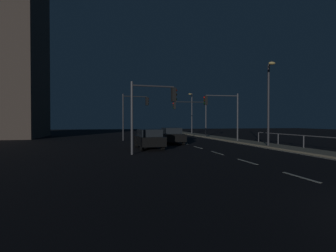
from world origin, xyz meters
name	(u,v)px	position (x,y,z in m)	size (l,w,h in m)	color
ground_plane	(196,147)	(0.00, 17.50, 0.00)	(112.00, 112.00, 0.00)	black
sidewalk_right	(264,145)	(6.53, 17.50, 0.07)	(2.22, 77.00, 0.14)	gray
lane_markings_center	(184,143)	(0.00, 21.00, 0.01)	(0.14, 50.00, 0.01)	silver
lane_edge_line	(226,141)	(5.17, 22.50, 0.01)	(0.14, 53.00, 0.01)	silver
car	(149,138)	(-4.17, 16.90, 0.82)	(2.03, 4.48, 1.57)	black
car_oncoming	(172,135)	(-1.25, 21.16, 0.82)	(1.94, 4.45, 1.57)	black
traffic_light_overhead_east	(191,111)	(3.73, 30.51, 3.72)	(4.76, 0.60, 5.01)	#4C4C51
traffic_light_far_left	(134,108)	(-4.44, 26.54, 3.73)	(3.13, 0.62, 5.36)	#38383D
traffic_light_mid_left	(223,107)	(4.40, 21.73, 3.69)	(3.89, 0.40, 5.03)	#4C4C51
traffic_light_near_left	(153,104)	(-4.41, 13.51, 3.36)	(3.21, 0.47, 4.80)	#4C4C51
street_lamp_median	(192,109)	(6.55, 38.99, 4.31)	(1.05, 1.36, 6.94)	#4C4C51
street_lamp_mid_block	(269,96)	(5.76, 15.57, 4.29)	(1.10, 1.77, 6.86)	#38383D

